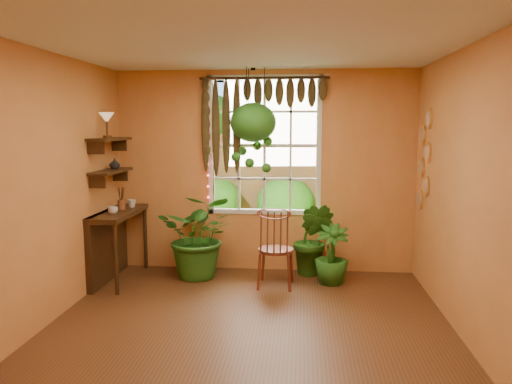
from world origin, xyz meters
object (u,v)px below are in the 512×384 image
counter_ledge (111,238)px  potted_plant_mid (313,239)px  windsor_chair (275,260)px  potted_plant_left (200,236)px  hanging_basket (253,129)px

counter_ledge → potted_plant_mid: size_ratio=1.24×
windsor_chair → potted_plant_left: windsor_chair is taller
windsor_chair → counter_ledge: bearing=-178.8°
windsor_chair → potted_plant_left: bearing=166.9°
potted_plant_left → windsor_chair: bearing=-16.9°
counter_ledge → windsor_chair: windsor_chair is taller
potted_plant_mid → hanging_basket: size_ratio=0.72×
counter_ledge → potted_plant_left: size_ratio=1.08×
potted_plant_mid → potted_plant_left: bearing=-171.1°
counter_ledge → windsor_chair: bearing=-2.6°
windsor_chair → potted_plant_mid: (0.47, 0.53, 0.15)m
windsor_chair → hanging_basket: hanging_basket is taller
potted_plant_mid → hanging_basket: 1.64m
counter_ledge → potted_plant_mid: (2.57, 0.44, -0.07)m
potted_plant_left → potted_plant_mid: (1.46, 0.23, -0.07)m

